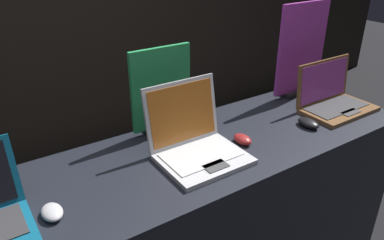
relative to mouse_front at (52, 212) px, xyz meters
The scene contains 8 objects.
display_counter 0.74m from the mouse_front, ahead, with size 2.12×0.60×0.86m.
mouse_front is the anchor object (origin of this frame).
laptop_middle 0.59m from the mouse_front, ahead, with size 0.33×0.32×0.28m.
mouse_middle 0.81m from the mouse_front, ahead, with size 0.06×0.09×0.04m.
promo_stand_middle 0.69m from the mouse_front, 28.81° to the left, with size 0.29×0.07×0.39m.
laptop_back 1.42m from the mouse_front, ahead, with size 0.38×0.25×0.24m.
mouse_back 1.17m from the mouse_front, ahead, with size 0.07×0.11×0.04m.
promo_stand_back 1.47m from the mouse_front, 11.17° to the left, with size 0.34×0.07×0.50m.
Camera 1 is at (-0.73, -0.80, 1.66)m, focal length 35.00 mm.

